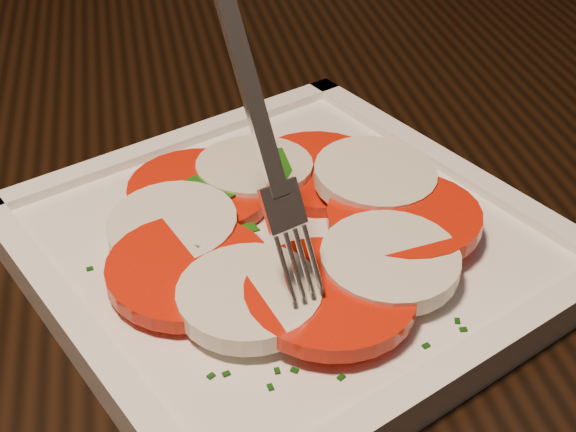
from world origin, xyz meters
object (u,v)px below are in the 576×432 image
object	(u,v)px
table	(270,340)
fork	(242,99)
chair	(260,67)
plate	(288,249)

from	to	relation	value
table	fork	xyz separation A→B (m)	(-0.02, -0.06, 0.21)
table	chair	distance (m)	0.67
chair	fork	xyz separation A→B (m)	(-0.12, -0.71, 0.33)
fork	plate	bearing A→B (deg)	18.54
chair	fork	bearing A→B (deg)	-83.39
plate	fork	size ratio (longest dim) A/B	1.66
chair	plate	size ratio (longest dim) A/B	3.59
table	plate	bearing A→B (deg)	-82.57
chair	plate	xyz separation A→B (m)	(-0.10, -0.69, 0.22)
table	plate	xyz separation A→B (m)	(0.00, -0.04, 0.11)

